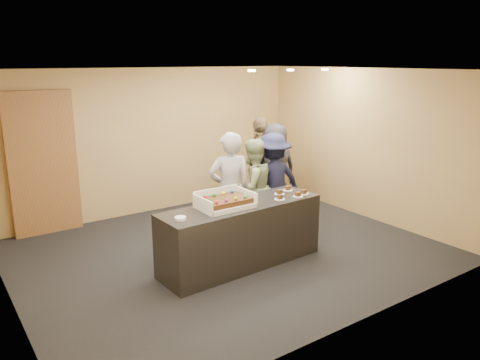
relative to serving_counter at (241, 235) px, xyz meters
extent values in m
plane|color=black|center=(0.11, 0.51, -0.45)|extent=(6.00, 6.00, 0.00)
plane|color=white|center=(0.11, 0.51, 2.25)|extent=(6.00, 6.00, 0.00)
cube|color=#A68350|center=(0.11, 3.01, 0.90)|extent=(6.00, 0.04, 2.70)
cube|color=#A68350|center=(0.11, -1.99, 0.90)|extent=(6.00, 0.04, 2.70)
cube|color=#A68350|center=(-2.89, 0.51, 0.90)|extent=(0.04, 5.00, 2.70)
cube|color=#A68350|center=(3.11, 0.51, 0.90)|extent=(0.04, 5.00, 2.70)
cube|color=black|center=(0.00, 0.00, 0.00)|extent=(2.43, 0.80, 0.90)
cube|color=brown|center=(-1.93, 2.92, 0.74)|extent=(1.08, 0.15, 2.37)
cube|color=white|center=(-0.26, 0.00, 0.48)|extent=(0.71, 0.50, 0.06)
cube|color=white|center=(-0.62, 0.00, 0.55)|extent=(0.02, 0.50, 0.19)
cube|color=white|center=(0.10, 0.00, 0.55)|extent=(0.02, 0.50, 0.19)
cube|color=white|center=(-0.26, 0.25, 0.56)|extent=(0.71, 0.02, 0.22)
cube|color=#3E240E|center=(-0.26, 0.00, 0.54)|extent=(0.63, 0.43, 0.07)
sphere|color=red|center=(-0.50, 0.15, 0.60)|extent=(0.05, 0.05, 0.05)
sphere|color=#178A26|center=(-0.35, 0.15, 0.60)|extent=(0.05, 0.05, 0.05)
sphere|color=#E7F119|center=(-0.19, 0.15, 0.60)|extent=(0.05, 0.05, 0.05)
sphere|color=blue|center=(-0.04, 0.15, 0.60)|extent=(0.05, 0.05, 0.05)
sphere|color=red|center=(-0.50, -0.15, 0.60)|extent=(0.05, 0.05, 0.05)
sphere|color=#AA2491|center=(-0.35, -0.15, 0.60)|extent=(0.05, 0.05, 0.05)
sphere|color=gold|center=(-0.19, -0.15, 0.60)|extent=(0.05, 0.05, 0.05)
sphere|color=green|center=(-0.04, -0.15, 0.60)|extent=(0.05, 0.05, 0.05)
cylinder|color=white|center=(-1.00, -0.10, 0.47)|extent=(0.15, 0.15, 0.04)
cylinder|color=white|center=(0.58, -0.13, 0.45)|extent=(0.15, 0.15, 0.01)
cube|color=#3E240E|center=(0.58, -0.13, 0.49)|extent=(0.07, 0.06, 0.06)
cylinder|color=white|center=(0.75, 0.07, 0.45)|extent=(0.15, 0.15, 0.01)
cube|color=#3E240E|center=(0.75, 0.07, 0.49)|extent=(0.07, 0.06, 0.06)
cylinder|color=white|center=(0.89, -0.18, 0.45)|extent=(0.15, 0.15, 0.01)
cube|color=#3E240E|center=(0.89, -0.18, 0.49)|extent=(0.07, 0.06, 0.06)
cylinder|color=white|center=(0.98, 0.17, 0.45)|extent=(0.15, 0.15, 0.01)
cube|color=#3E240E|center=(0.98, 0.17, 0.49)|extent=(0.07, 0.06, 0.06)
cylinder|color=white|center=(1.05, -0.12, 0.45)|extent=(0.15, 0.15, 0.01)
cube|color=#3E240E|center=(1.05, -0.12, 0.49)|extent=(0.07, 0.06, 0.06)
imported|color=#9E9EA3|center=(0.23, 0.65, 0.45)|extent=(0.76, 0.60, 1.81)
imported|color=gray|center=(0.82, 0.86, 0.36)|extent=(0.84, 0.68, 1.62)
imported|color=#191B38|center=(1.33, 0.95, 0.38)|extent=(1.14, 0.74, 1.65)
imported|color=brown|center=(1.67, 1.74, 0.46)|extent=(1.14, 0.93, 1.82)
imported|color=black|center=(1.79, 1.47, 0.42)|extent=(0.95, 0.74, 1.73)
cylinder|color=#FFEAC6|center=(0.91, 1.01, 2.22)|extent=(0.12, 0.12, 0.03)
cylinder|color=#FFEAC6|center=(1.71, 1.01, 2.22)|extent=(0.12, 0.12, 0.03)
cylinder|color=#FFEAC6|center=(2.51, 1.01, 2.22)|extent=(0.12, 0.12, 0.03)
camera|label=1|loc=(-3.54, -5.06, 2.39)|focal=35.00mm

